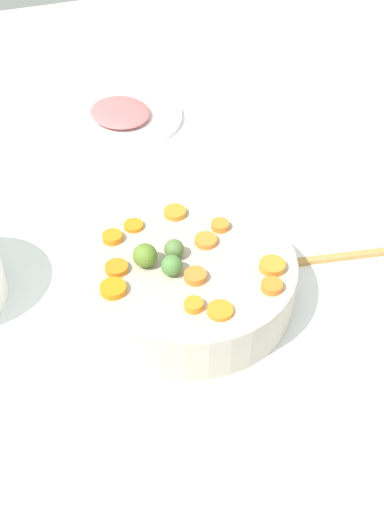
% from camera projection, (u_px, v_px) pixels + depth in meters
% --- Properties ---
extents(tabletop, '(2.40, 2.40, 0.02)m').
position_uv_depth(tabletop, '(203.00, 310.00, 0.92)').
color(tabletop, white).
rests_on(tabletop, ground).
extents(serving_bowl_carrots, '(0.30, 0.30, 0.08)m').
position_uv_depth(serving_bowl_carrots, '(192.00, 280.00, 0.90)').
color(serving_bowl_carrots, '#BAAD99').
rests_on(serving_bowl_carrots, tabletop).
extents(carrot_slice_0, '(0.03, 0.03, 0.01)m').
position_uv_depth(carrot_slice_0, '(220.00, 225.00, 0.92)').
color(carrot_slice_0, orange).
rests_on(carrot_slice_0, serving_bowl_carrots).
extents(carrot_slice_1, '(0.03, 0.03, 0.01)m').
position_uv_depth(carrot_slice_1, '(272.00, 286.00, 0.83)').
color(carrot_slice_1, orange).
rests_on(carrot_slice_1, serving_bowl_carrots).
extents(carrot_slice_2, '(0.04, 0.04, 0.01)m').
position_uv_depth(carrot_slice_2, '(195.00, 276.00, 0.85)').
color(carrot_slice_2, orange).
rests_on(carrot_slice_2, serving_bowl_carrots).
extents(carrot_slice_3, '(0.05, 0.05, 0.01)m').
position_uv_depth(carrot_slice_3, '(272.00, 266.00, 0.86)').
color(carrot_slice_3, orange).
rests_on(carrot_slice_3, serving_bowl_carrots).
extents(carrot_slice_4, '(0.04, 0.04, 0.01)m').
position_uv_depth(carrot_slice_4, '(134.00, 226.00, 0.93)').
color(carrot_slice_4, orange).
rests_on(carrot_slice_4, serving_bowl_carrots).
extents(carrot_slice_5, '(0.04, 0.04, 0.01)m').
position_uv_depth(carrot_slice_5, '(174.00, 213.00, 0.95)').
color(carrot_slice_5, orange).
rests_on(carrot_slice_5, serving_bowl_carrots).
extents(carrot_slice_6, '(0.03, 0.03, 0.01)m').
position_uv_depth(carrot_slice_6, '(194.00, 305.00, 0.81)').
color(carrot_slice_6, orange).
rests_on(carrot_slice_6, serving_bowl_carrots).
extents(carrot_slice_7, '(0.04, 0.04, 0.01)m').
position_uv_depth(carrot_slice_7, '(206.00, 241.00, 0.90)').
color(carrot_slice_7, orange).
rests_on(carrot_slice_7, serving_bowl_carrots).
extents(carrot_slice_8, '(0.05, 0.05, 0.01)m').
position_uv_depth(carrot_slice_8, '(220.00, 311.00, 0.80)').
color(carrot_slice_8, orange).
rests_on(carrot_slice_8, serving_bowl_carrots).
extents(carrot_slice_9, '(0.05, 0.05, 0.01)m').
position_uv_depth(carrot_slice_9, '(114.00, 290.00, 0.83)').
color(carrot_slice_9, orange).
rests_on(carrot_slice_9, serving_bowl_carrots).
extents(carrot_slice_10, '(0.03, 0.03, 0.01)m').
position_uv_depth(carrot_slice_10, '(112.00, 237.00, 0.90)').
color(carrot_slice_10, orange).
rests_on(carrot_slice_10, serving_bowl_carrots).
extents(carrot_slice_11, '(0.04, 0.04, 0.01)m').
position_uv_depth(carrot_slice_11, '(117.00, 268.00, 0.86)').
color(carrot_slice_11, orange).
rests_on(carrot_slice_11, serving_bowl_carrots).
extents(brussels_sprout_0, '(0.03, 0.03, 0.03)m').
position_uv_depth(brussels_sprout_0, '(172.00, 265.00, 0.85)').
color(brussels_sprout_0, '#4D7E39').
rests_on(brussels_sprout_0, serving_bowl_carrots).
extents(brussels_sprout_1, '(0.03, 0.03, 0.03)m').
position_uv_depth(brussels_sprout_1, '(174.00, 249.00, 0.87)').
color(brussels_sprout_1, '#55773A').
rests_on(brussels_sprout_1, serving_bowl_carrots).
extents(brussels_sprout_2, '(0.03, 0.03, 0.03)m').
position_uv_depth(brussels_sprout_2, '(145.00, 255.00, 0.86)').
color(brussels_sprout_2, '#5A7C29').
rests_on(brussels_sprout_2, serving_bowl_carrots).
extents(ham_plate, '(0.23, 0.23, 0.01)m').
position_uv_depth(ham_plate, '(126.00, 117.00, 1.29)').
color(ham_plate, white).
rests_on(ham_plate, tabletop).
extents(ham_slice_main, '(0.15, 0.16, 0.02)m').
position_uv_depth(ham_slice_main, '(120.00, 112.00, 1.27)').
color(ham_slice_main, '#C16766').
rests_on(ham_slice_main, ham_plate).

